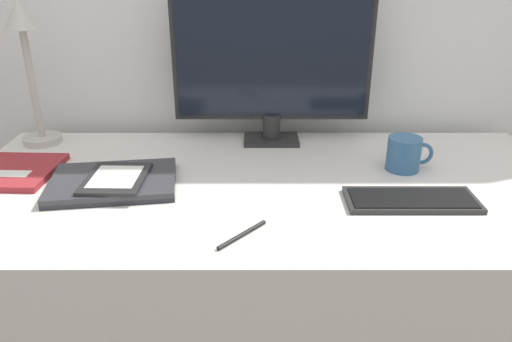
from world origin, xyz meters
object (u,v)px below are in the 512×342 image
ereader (114,179)px  notebook (11,172)px  keyboard (410,199)px  desk_lamp (25,54)px  monitor (270,60)px  pen (241,235)px  laptop (112,182)px  coffee_mug (403,153)px

ereader → notebook: size_ratio=0.80×
keyboard → desk_lamp: 1.10m
monitor → pen: 0.60m
notebook → laptop: bearing=-14.6°
coffee_mug → pen: coffee_mug is taller
keyboard → laptop: (-0.70, 0.08, 0.01)m
pen → monitor: bearing=82.3°
keyboard → pen: bearing=-158.8°
monitor → keyboard: size_ratio=1.90×
monitor → laptop: bearing=-141.3°
keyboard → laptop: size_ratio=0.92×
desk_lamp → notebook: size_ratio=1.80×
coffee_mug → pen: (-0.41, -0.34, -0.04)m
laptop → notebook: laptop is taller
desk_lamp → pen: size_ratio=3.75×
ereader → pen: bearing=-35.2°
notebook → pen: (0.60, -0.31, -0.00)m
ereader → pen: 0.38m
monitor → pen: monitor is taller
desk_lamp → coffee_mug: (1.03, -0.20, -0.22)m
laptop → ereader: bearing=-53.3°
monitor → ereader: 0.55m
keyboard → notebook: 0.99m
desk_lamp → coffee_mug: 1.07m
laptop → notebook: (-0.28, 0.07, -0.00)m
keyboard → desk_lamp: desk_lamp is taller
keyboard → coffee_mug: 0.19m
notebook → ereader: bearing=-16.8°
laptop → coffee_mug: (0.73, 0.10, 0.03)m
laptop → keyboard: bearing=-6.8°
monitor → ereader: (-0.38, -0.33, -0.22)m
keyboard → laptop: laptop is taller
laptop → notebook: bearing=165.4°
laptop → desk_lamp: desk_lamp is taller
keyboard → coffee_mug: size_ratio=2.47×
monitor → coffee_mug: size_ratio=4.70×
laptop → pen: laptop is taller
pen → ereader: bearing=144.8°
ereader → desk_lamp: (-0.30, 0.32, 0.24)m
monitor → desk_lamp: monitor is taller
coffee_mug → pen: size_ratio=1.11×
monitor → coffee_mug: (0.34, -0.21, -0.20)m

